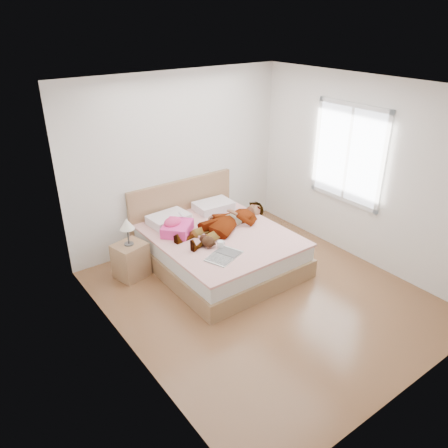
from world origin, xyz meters
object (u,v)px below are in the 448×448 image
(woman, at_px, (226,220))
(coffee_mug, at_px, (221,244))
(plush_toy, at_px, (207,241))
(nightstand, at_px, (130,258))
(towel, at_px, (176,227))
(magazine, at_px, (224,256))
(bed, at_px, (216,246))
(phone, at_px, (182,214))

(woman, xyz_separation_m, coffee_mug, (-0.42, -0.45, -0.07))
(plush_toy, xyz_separation_m, nightstand, (-0.81, 0.68, -0.29))
(woman, bearing_deg, plush_toy, -72.12)
(towel, height_order, magazine, towel)
(woman, height_order, coffee_mug, woman)
(towel, bearing_deg, magazine, -80.66)
(bed, distance_m, coffee_mug, 0.55)
(coffee_mug, bearing_deg, phone, 95.16)
(plush_toy, height_order, nightstand, nightstand)
(phone, bearing_deg, bed, -67.10)
(phone, xyz_separation_m, towel, (-0.18, -0.14, -0.09))
(coffee_mug, bearing_deg, magazine, -115.41)
(woman, relative_size, nightstand, 1.93)
(woman, height_order, magazine, woman)
(towel, height_order, coffee_mug, towel)
(woman, bearing_deg, towel, -123.04)
(plush_toy, distance_m, nightstand, 1.10)
(woman, height_order, towel, towel)
(phone, relative_size, nightstand, 0.11)
(woman, relative_size, coffee_mug, 14.21)
(bed, height_order, towel, bed)
(bed, xyz_separation_m, coffee_mug, (-0.23, -0.42, 0.28))
(coffee_mug, distance_m, nightstand, 1.27)
(bed, height_order, coffee_mug, bed)
(towel, bearing_deg, coffee_mug, -70.22)
(phone, bearing_deg, towel, -153.63)
(coffee_mug, bearing_deg, nightstand, 138.48)
(towel, relative_size, nightstand, 0.66)
(phone, xyz_separation_m, nightstand, (-0.85, -0.03, -0.41))
(towel, relative_size, magazine, 1.06)
(towel, distance_m, nightstand, 0.75)
(woman, distance_m, coffee_mug, 0.62)
(towel, distance_m, magazine, 0.94)
(towel, xyz_separation_m, coffee_mug, (0.25, -0.71, -0.05))
(coffee_mug, distance_m, plush_toy, 0.18)
(bed, xyz_separation_m, towel, (-0.48, 0.29, 0.33))
(nightstand, bearing_deg, towel, -9.64)
(coffee_mug, bearing_deg, bed, 61.51)
(towel, relative_size, coffee_mug, 4.88)
(phone, bearing_deg, woman, -50.78)
(woman, distance_m, towel, 0.73)
(phone, height_order, magazine, phone)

